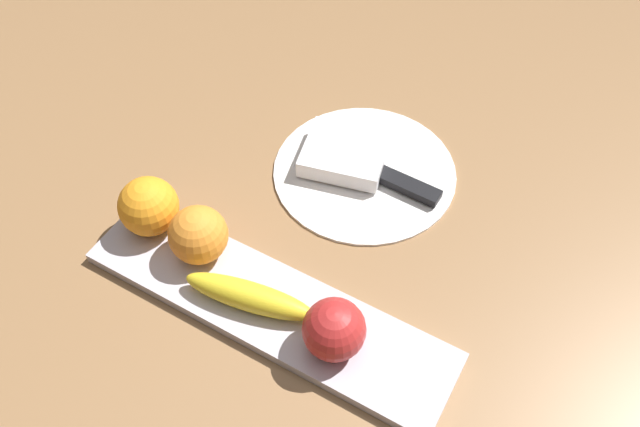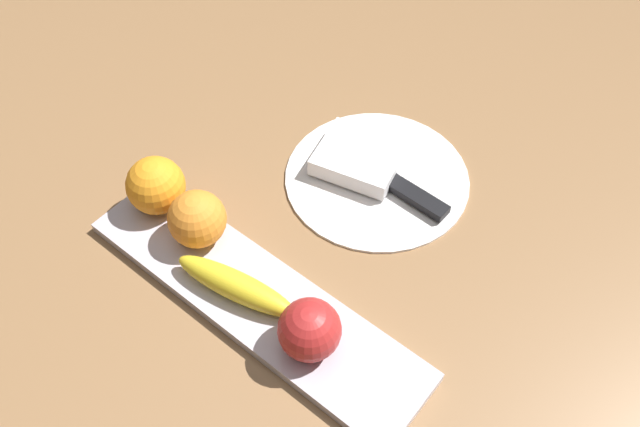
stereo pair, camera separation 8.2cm
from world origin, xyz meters
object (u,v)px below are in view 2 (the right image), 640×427
object	(u,v)px
apple	(310,330)
orange_near_apple	(197,219)
banana	(236,285)
knife	(408,192)
folded_napkin	(359,158)
fruit_tray	(254,297)
dinner_plate	(377,177)
orange_near_banana	(156,185)

from	to	relation	value
apple	orange_near_apple	world-z (taller)	orange_near_apple
banana	knife	xyz separation A→B (m)	(-0.07, -0.26, -0.02)
apple	folded_napkin	size ratio (longest dim) A/B	0.63
banana	orange_near_apple	world-z (taller)	orange_near_apple
knife	banana	bearing A→B (deg)	77.25
banana	knife	world-z (taller)	banana
fruit_tray	banana	xyz separation A→B (m)	(0.02, 0.01, 0.03)
fruit_tray	dinner_plate	distance (m)	0.25
orange_near_apple	knife	world-z (taller)	orange_near_apple
orange_near_banana	knife	distance (m)	0.33
dinner_plate	knife	distance (m)	0.05
fruit_tray	apple	world-z (taller)	apple
banana	folded_napkin	bearing A→B (deg)	82.80
knife	orange_near_banana	bearing A→B (deg)	44.90
folded_napkin	apple	bearing A→B (deg)	115.96
dinner_plate	apple	bearing A→B (deg)	110.03
fruit_tray	banana	bearing A→B (deg)	38.45
banana	dinner_plate	world-z (taller)	banana
banana	knife	size ratio (longest dim) A/B	0.89
folded_napkin	knife	size ratio (longest dim) A/B	0.62
dinner_plate	folded_napkin	distance (m)	0.04
banana	dinner_plate	size ratio (longest dim) A/B	0.63
fruit_tray	apple	distance (m)	0.10
orange_near_banana	folded_napkin	world-z (taller)	orange_near_banana
orange_near_apple	folded_napkin	distance (m)	0.25
banana	dinner_plate	bearing A→B (deg)	75.87
fruit_tray	orange_near_banana	xyz separation A→B (m)	(0.19, -0.02, 0.05)
fruit_tray	orange_near_apple	world-z (taller)	orange_near_apple
orange_near_banana	dinner_plate	world-z (taller)	orange_near_banana
orange_near_apple	dinner_plate	world-z (taller)	orange_near_apple
orange_near_apple	knife	distance (m)	0.28
knife	orange_near_apple	bearing A→B (deg)	56.67
orange_near_apple	orange_near_banana	size ratio (longest dim) A/B	0.96
fruit_tray	orange_near_banana	distance (m)	0.19
orange_near_banana	folded_napkin	bearing A→B (deg)	-124.42
dinner_plate	folded_napkin	bearing A→B (deg)	0.00
orange_near_banana	dinner_plate	xyz separation A→B (m)	(-0.19, -0.23, -0.05)
banana	dinner_plate	xyz separation A→B (m)	(-0.02, -0.26, -0.03)
orange_near_apple	orange_near_banana	xyz separation A→B (m)	(0.08, -0.00, 0.00)
apple	banana	size ratio (longest dim) A/B	0.44
folded_napkin	knife	distance (m)	0.08
orange_near_apple	orange_near_banana	distance (m)	0.08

